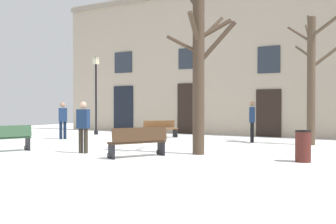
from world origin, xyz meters
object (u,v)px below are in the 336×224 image
(tree_near_facade, at_px, (200,66))
(bench_by_litter_bin, at_px, (1,138))
(tree_right_of_center, at_px, (312,74))
(litter_bin, at_px, (303,146))
(person_by_shop_door, at_px, (83,125))
(streetlamp, at_px, (96,87))
(person_crossing_plaza, at_px, (252,119))
(person_near_bench, at_px, (63,119))
(bench_back_to_back_left, at_px, (138,142))
(bench_far_corner, at_px, (160,129))

(tree_near_facade, height_order, bench_by_litter_bin, tree_near_facade)
(tree_right_of_center, relative_size, litter_bin, 6.15)
(person_by_shop_door, bearing_deg, tree_right_of_center, 34.46)
(tree_near_facade, distance_m, tree_right_of_center, 5.45)
(tree_near_facade, relative_size, streetlamp, 1.26)
(person_crossing_plaza, relative_size, person_near_bench, 1.03)
(person_by_shop_door, bearing_deg, person_crossing_plaza, 46.91)
(bench_back_to_back_left, relative_size, person_near_bench, 1.03)
(tree_right_of_center, height_order, person_by_shop_door, tree_right_of_center)
(bench_back_to_back_left, relative_size, person_by_shop_door, 1.04)
(tree_right_of_center, bearing_deg, person_by_shop_door, -134.44)
(bench_far_corner, xyz_separation_m, person_by_shop_door, (0.73, -6.35, 0.49))
(bench_back_to_back_left, bearing_deg, person_near_bench, -87.02)
(tree_near_facade, relative_size, bench_far_corner, 3.33)
(bench_back_to_back_left, height_order, person_near_bench, person_near_bench)
(bench_far_corner, xyz_separation_m, person_crossing_plaza, (4.55, -0.23, 0.54))
(bench_far_corner, bearing_deg, tree_near_facade, -101.78)
(bench_by_litter_bin, xyz_separation_m, bench_back_to_back_left, (4.60, 1.14, -0.01))
(tree_near_facade, relative_size, person_near_bench, 3.12)
(tree_near_facade, height_order, streetlamp, tree_near_facade)
(tree_near_facade, xyz_separation_m, litter_bin, (3.12, -0.17, -2.34))
(litter_bin, height_order, bench_far_corner, litter_bin)
(bench_back_to_back_left, height_order, person_by_shop_door, person_by_shop_door)
(tree_right_of_center, height_order, streetlamp, tree_right_of_center)
(person_by_shop_door, bearing_deg, litter_bin, 0.66)
(bench_by_litter_bin, bearing_deg, person_by_shop_door, 137.71)
(bench_far_corner, bearing_deg, streetlamp, 125.78)
(streetlamp, xyz_separation_m, person_near_bench, (0.48, -2.96, -1.61))
(litter_bin, height_order, bench_by_litter_bin, bench_by_litter_bin)
(bench_far_corner, bearing_deg, person_crossing_plaza, -55.33)
(tree_near_facade, bearing_deg, bench_back_to_back_left, -131.99)
(litter_bin, relative_size, bench_back_to_back_left, 0.49)
(tree_near_facade, xyz_separation_m, tree_right_of_center, (2.73, 4.72, 0.02))
(tree_right_of_center, height_order, litter_bin, tree_right_of_center)
(bench_back_to_back_left, distance_m, bench_far_corner, 6.89)
(person_near_bench, bearing_deg, bench_back_to_back_left, -73.55)
(tree_near_facade, distance_m, person_near_bench, 8.15)
(tree_right_of_center, distance_m, bench_by_litter_bin, 11.59)
(bench_by_litter_bin, bearing_deg, bench_back_to_back_left, 128.31)
(litter_bin, bearing_deg, streetlamp, 155.60)
(tree_near_facade, xyz_separation_m, streetlamp, (-8.17, 4.95, -0.22))
(litter_bin, bearing_deg, bench_by_litter_bin, -164.88)
(streetlamp, bearing_deg, tree_near_facade, -31.21)
(person_near_bench, bearing_deg, tree_right_of_center, -30.17)
(tree_right_of_center, xyz_separation_m, litter_bin, (0.39, -4.89, -2.36))
(streetlamp, relative_size, litter_bin, 4.90)
(streetlamp, height_order, bench_by_litter_bin, streetlamp)
(bench_by_litter_bin, bearing_deg, streetlamp, -139.14)
(person_crossing_plaza, bearing_deg, person_by_shop_door, -44.50)
(tree_near_facade, xyz_separation_m, bench_far_corner, (-4.13, 4.82, -2.34))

